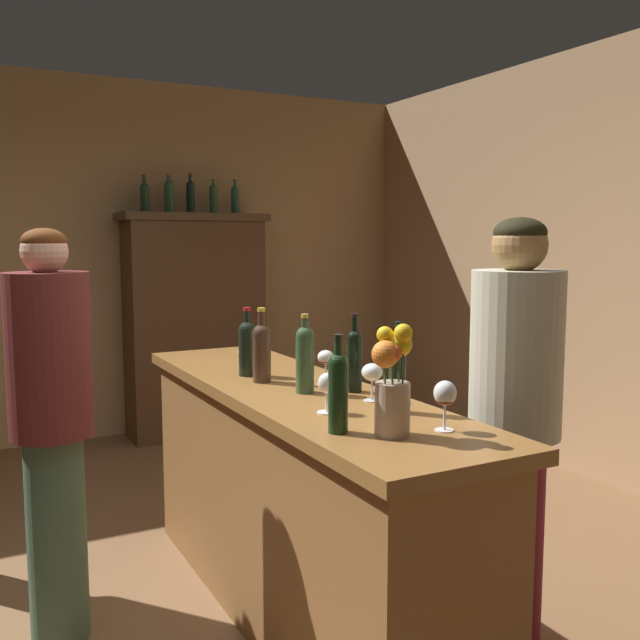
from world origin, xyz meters
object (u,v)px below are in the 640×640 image
at_px(cheese_plate, 251,351).
at_px(bar_counter, 296,501).
at_px(wine_bottle_chardonnay, 354,357).
at_px(wine_bottle_syrah, 247,345).
at_px(wine_glass_spare, 445,396).
at_px(patron_by_cabinet, 52,418).
at_px(display_cabinet, 195,321).
at_px(display_bottle_midleft, 169,195).
at_px(wine_bottle_pinot, 338,388).
at_px(display_bottle_right, 235,198).
at_px(wine_glass_mid, 327,385).
at_px(wine_glass_rear, 326,359).
at_px(display_bottle_left, 145,196).
at_px(display_bottle_center, 190,195).
at_px(wine_bottle_rose, 305,356).
at_px(wine_glass_front, 372,373).
at_px(wine_bottle_merlot, 262,349).
at_px(bartender, 514,417).
at_px(wine_bottle_malbec, 397,372).
at_px(display_bottle_midright, 214,197).
at_px(flower_arrangement, 392,378).

bearing_deg(cheese_plate, bar_counter, -101.32).
distance_m(wine_bottle_chardonnay, wine_bottle_syrah, 0.57).
relative_size(wine_glass_spare, patron_by_cabinet, 0.10).
bearing_deg(wine_glass_spare, display_cabinet, 83.98).
bearing_deg(wine_bottle_chardonnay, bar_counter, 130.91).
bearing_deg(display_bottle_midleft, wine_bottle_pinot, -98.14).
height_order(display_cabinet, display_bottle_midleft, display_bottle_midleft).
bearing_deg(display_bottle_right, patron_by_cabinet, -124.15).
bearing_deg(wine_bottle_pinot, display_cabinet, 78.96).
distance_m(display_bottle_midleft, patron_by_cabinet, 3.11).
bearing_deg(display_bottle_right, display_cabinet, 180.00).
relative_size(wine_glass_mid, wine_glass_spare, 0.88).
distance_m(wine_bottle_pinot, wine_glass_rear, 0.74).
bearing_deg(cheese_plate, wine_bottle_chardonnay, -90.83).
relative_size(wine_bottle_chardonnay, wine_glass_mid, 2.21).
bearing_deg(cheese_plate, display_bottle_left, 91.25).
height_order(display_cabinet, display_bottle_left, display_bottle_left).
xyz_separation_m(wine_bottle_pinot, wine_glass_rear, (0.32, 0.67, -0.04)).
bearing_deg(wine_bottle_syrah, display_bottle_center, 77.38).
xyz_separation_m(wine_bottle_rose, display_bottle_left, (0.15, 3.05, 0.79)).
bearing_deg(patron_by_cabinet, wine_glass_front, -15.64).
distance_m(wine_glass_front, display_bottle_center, 3.42).
bearing_deg(wine_bottle_pinot, cheese_plate, 77.10).
relative_size(wine_bottle_rose, display_bottle_midleft, 1.03).
xyz_separation_m(wine_glass_rear, patron_by_cabinet, (-1.05, 0.30, -0.19)).
bearing_deg(wine_bottle_merlot, wine_glass_front, -66.83).
distance_m(wine_bottle_merlot, display_bottle_center, 2.95).
bearing_deg(bartender, wine_glass_mid, -17.49).
distance_m(wine_bottle_malbec, patron_by_cabinet, 1.36).
xyz_separation_m(wine_bottle_pinot, patron_by_cabinet, (-0.73, 0.97, -0.23)).
distance_m(wine_bottle_merlot, display_bottle_midright, 2.99).
distance_m(wine_bottle_syrah, wine_glass_mid, 0.77).
distance_m(display_bottle_midright, display_bottle_right, 0.18).
xyz_separation_m(display_bottle_midleft, display_bottle_right, (0.55, -0.00, -0.01)).
relative_size(wine_glass_front, display_bottle_left, 0.49).
xyz_separation_m(display_cabinet, wine_glass_front, (-0.38, -3.30, 0.16)).
bearing_deg(display_bottle_midleft, wine_bottle_syrah, -99.00).
height_order(wine_bottle_merlot, wine_bottle_malbec, wine_bottle_malbec).
bearing_deg(wine_bottle_pinot, display_bottle_right, 73.59).
height_order(wine_bottle_merlot, flower_arrangement, flower_arrangement).
relative_size(wine_bottle_pinot, display_bottle_left, 1.07).
relative_size(wine_bottle_pinot, display_bottle_midright, 1.07).
bearing_deg(wine_glass_front, display_cabinet, 83.45).
xyz_separation_m(wine_bottle_rose, wine_glass_mid, (-0.08, -0.33, -0.05)).
distance_m(wine_bottle_malbec, display_bottle_right, 3.65).
bearing_deg(wine_glass_mid, display_bottle_center, 79.96).
bearing_deg(flower_arrangement, wine_bottle_merlot, 91.67).
relative_size(display_cabinet, display_bottle_midright, 6.17).
relative_size(cheese_plate, display_bottle_left, 0.49).
relative_size(wine_glass_rear, bartender, 0.09).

